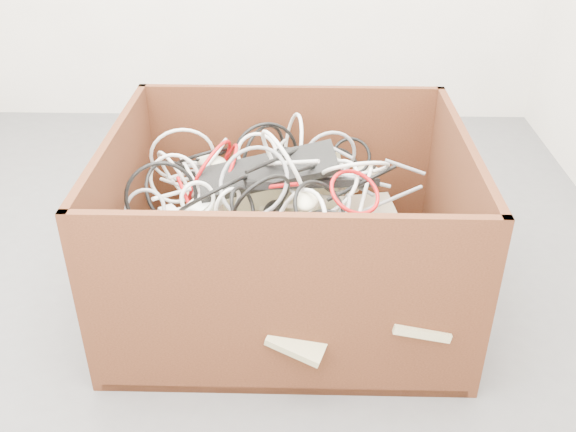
{
  "coord_description": "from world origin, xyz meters",
  "views": [
    {
      "loc": [
        0.29,
        -1.8,
        1.35
      ],
      "look_at": [
        0.25,
        -0.07,
        0.3
      ],
      "focal_mm": 40.05,
      "sensor_mm": 36.0,
      "label": 1
    }
  ],
  "objects_px": {
    "power_strip_left": "(191,216)",
    "vga_plug": "(374,222)",
    "cardboard_box": "(284,257)",
    "power_strip_right": "(189,232)"
  },
  "relations": [
    {
      "from": "power_strip_left",
      "to": "vga_plug",
      "type": "bearing_deg",
      "value": -52.92
    },
    {
      "from": "cardboard_box",
      "to": "power_strip_right",
      "type": "distance_m",
      "value": 0.36
    },
    {
      "from": "power_strip_left",
      "to": "vga_plug",
      "type": "xyz_separation_m",
      "value": [
        0.55,
        -0.02,
        0.0
      ]
    },
    {
      "from": "vga_plug",
      "to": "cardboard_box",
      "type": "bearing_deg",
      "value": -164.9
    },
    {
      "from": "cardboard_box",
      "to": "power_strip_left",
      "type": "relative_size",
      "value": 3.36
    },
    {
      "from": "cardboard_box",
      "to": "vga_plug",
      "type": "height_order",
      "value": "cardboard_box"
    },
    {
      "from": "power_strip_right",
      "to": "vga_plug",
      "type": "bearing_deg",
      "value": 49.43
    },
    {
      "from": "power_strip_left",
      "to": "vga_plug",
      "type": "relative_size",
      "value": 7.06
    },
    {
      "from": "cardboard_box",
      "to": "power_strip_left",
      "type": "distance_m",
      "value": 0.35
    },
    {
      "from": "power_strip_left",
      "to": "cardboard_box",
      "type": "bearing_deg",
      "value": -36.11
    }
  ]
}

